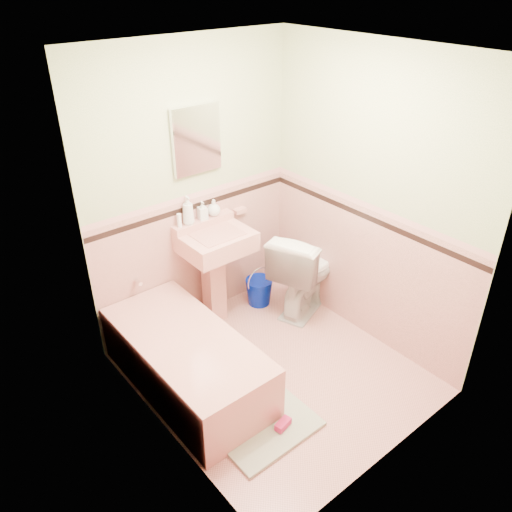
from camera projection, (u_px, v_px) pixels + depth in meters
floor at (275, 372)px, 4.24m from camera, size 2.20×2.20×0.00m
ceiling at (283, 51)px, 2.98m from camera, size 2.20×2.20×0.00m
wall_back at (193, 192)px, 4.34m from camera, size 2.50×0.00×2.50m
wall_front at (408, 311)px, 2.87m from camera, size 2.50×0.00×2.50m
wall_left at (154, 290)px, 3.06m from camera, size 0.00×2.50×2.50m
wall_right at (370, 202)px, 4.16m from camera, size 0.00×2.50×2.50m
wainscot_back at (198, 258)px, 4.66m from camera, size 2.00×0.00×2.00m
wainscot_front at (391, 394)px, 3.21m from camera, size 2.00×0.00×2.00m
wainscot_left at (165, 370)px, 3.39m from camera, size 0.00×2.20×2.20m
wainscot_right at (361, 270)px, 4.48m from camera, size 0.00×2.20×2.20m
accent_back at (195, 206)px, 4.40m from camera, size 2.00×0.00×2.00m
accent_front at (402, 328)px, 2.95m from camera, size 2.00×0.00×2.00m
accent_left at (158, 306)px, 3.14m from camera, size 0.00×2.20×2.20m
accent_right at (367, 217)px, 4.21m from camera, size 0.00×2.20×2.20m
cap_back at (194, 196)px, 4.35m from camera, size 2.00×0.00×2.00m
cap_front at (405, 314)px, 2.90m from camera, size 2.00×0.00×2.00m
cap_left at (157, 293)px, 3.09m from camera, size 0.00×2.20×2.20m
cap_right at (368, 206)px, 4.16m from camera, size 0.00×2.20×2.20m
bathtub at (187, 363)px, 4.00m from camera, size 0.70×1.50×0.45m
tub_faucet at (137, 281)px, 4.28m from camera, size 0.04×0.12×0.04m
sink at (217, 279)px, 4.60m from camera, size 0.60×0.49×0.94m
sink_faucet at (206, 226)px, 4.45m from camera, size 0.02×0.02×0.10m
medicine_cabinet at (196, 140)px, 4.12m from camera, size 0.44×0.04×0.56m
soap_dish at (240, 210)px, 4.73m from camera, size 0.12×0.07×0.04m
soap_bottle_left at (188, 210)px, 4.31m from camera, size 0.11×0.11×0.25m
soap_bottle_mid at (202, 210)px, 4.41m from camera, size 0.09×0.09×0.17m
soap_bottle_right at (214, 208)px, 4.48m from camera, size 0.12×0.12×0.15m
tube at (179, 220)px, 4.30m from camera, size 0.05×0.05×0.12m
toilet at (306, 269)px, 4.84m from camera, size 0.95×0.74×0.85m
bucket at (259, 291)px, 5.03m from camera, size 0.28×0.28×0.27m
bath_mat at (268, 428)px, 3.71m from camera, size 0.73×0.49×0.03m
shoe at (283, 424)px, 3.69m from camera, size 0.14×0.09×0.05m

